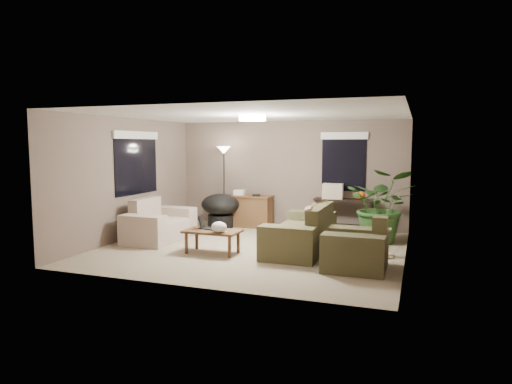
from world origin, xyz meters
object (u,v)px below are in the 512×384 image
(main_sofa, at_px, (303,235))
(papasan_chair, at_px, (220,208))
(coffee_table, at_px, (212,234))
(houseplant, at_px, (382,214))
(armchair, at_px, (357,250))
(cat_scratching_post, at_px, (384,244))
(loveseat, at_px, (158,225))
(floor_lamp, at_px, (224,159))
(desk, at_px, (249,211))
(console_table, at_px, (344,213))

(main_sofa, xyz_separation_m, papasan_chair, (-2.40, 1.62, 0.17))
(coffee_table, relative_size, houseplant, 0.68)
(armchair, bearing_deg, houseplant, 84.45)
(papasan_chair, xyz_separation_m, cat_scratching_post, (3.85, -1.61, -0.25))
(loveseat, relative_size, houseplant, 1.08)
(loveseat, distance_m, cat_scratching_post, 4.48)
(floor_lamp, xyz_separation_m, cat_scratching_post, (3.86, -1.83, -1.38))
(desk, distance_m, cat_scratching_post, 3.78)
(coffee_table, height_order, console_table, console_table)
(coffee_table, xyz_separation_m, desk, (-0.31, 2.72, 0.02))
(loveseat, relative_size, armchair, 1.60)
(papasan_chair, height_order, floor_lamp, floor_lamp)
(loveseat, height_order, desk, loveseat)
(loveseat, bearing_deg, papasan_chair, 70.06)
(main_sofa, bearing_deg, houseplant, 43.16)
(armchair, bearing_deg, coffee_table, 176.28)
(papasan_chair, bearing_deg, main_sofa, -34.07)
(floor_lamp, height_order, cat_scratching_post, floor_lamp)
(main_sofa, distance_m, desk, 2.65)
(houseplant, bearing_deg, main_sofa, -136.84)
(main_sofa, bearing_deg, floor_lamp, 142.50)
(main_sofa, bearing_deg, cat_scratching_post, 0.44)
(papasan_chair, relative_size, cat_scratching_post, 2.08)
(main_sofa, height_order, console_table, main_sofa)
(armchair, height_order, cat_scratching_post, armchair)
(loveseat, height_order, houseplant, houseplant)
(desk, distance_m, papasan_chair, 0.69)
(console_table, height_order, houseplant, houseplant)
(papasan_chair, bearing_deg, loveseat, -109.94)
(coffee_table, height_order, papasan_chair, papasan_chair)
(desk, relative_size, cat_scratching_post, 2.20)
(coffee_table, relative_size, cat_scratching_post, 2.00)
(desk, relative_size, console_table, 0.85)
(armchair, distance_m, houseplant, 2.21)
(loveseat, xyz_separation_m, houseplant, (4.34, 1.33, 0.28))
(papasan_chair, distance_m, floor_lamp, 1.15)
(desk, height_order, cat_scratching_post, desk)
(main_sofa, height_order, floor_lamp, floor_lamp)
(loveseat, xyz_separation_m, floor_lamp, (0.62, 1.94, 1.30))
(console_table, distance_m, papasan_chair, 2.86)
(papasan_chair, bearing_deg, cat_scratching_post, -22.70)
(loveseat, xyz_separation_m, cat_scratching_post, (4.48, 0.11, -0.08))
(cat_scratching_post, bearing_deg, desk, 149.24)
(console_table, bearing_deg, armchair, -77.13)
(armchair, distance_m, console_table, 3.02)
(main_sofa, relative_size, console_table, 1.69)
(cat_scratching_post, bearing_deg, floor_lamp, 154.59)
(coffee_table, bearing_deg, desk, 96.60)
(floor_lamp, bearing_deg, desk, 9.42)
(armchair, bearing_deg, desk, 135.09)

